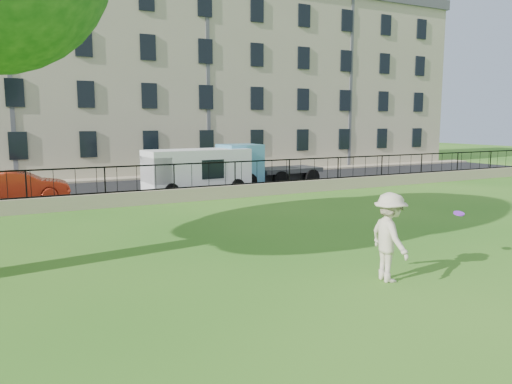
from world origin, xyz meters
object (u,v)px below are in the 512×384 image
man (390,237)px  blue_truck (268,165)px  frisbee (459,213)px  white_van (197,171)px  red_sedan (21,186)px

man → blue_truck: (5.72, 15.99, 0.17)m
frisbee → white_van: white_van is taller
red_sedan → man: bearing=-153.1°
white_van → blue_truck: 4.55m
man → white_van: size_ratio=0.39×
red_sedan → white_van: size_ratio=0.80×
red_sedan → white_van: 8.15m
man → red_sedan: (-6.86, 16.32, -0.33)m
white_van → blue_truck: (4.50, 0.67, 0.08)m
frisbee → man: bearing=-173.1°
blue_truck → frisbee: bearing=-104.5°
white_van → blue_truck: bearing=5.1°
frisbee → white_van: size_ratio=0.05×
frisbee → blue_truck: 16.00m
white_van → frisbee: bearing=-88.3°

